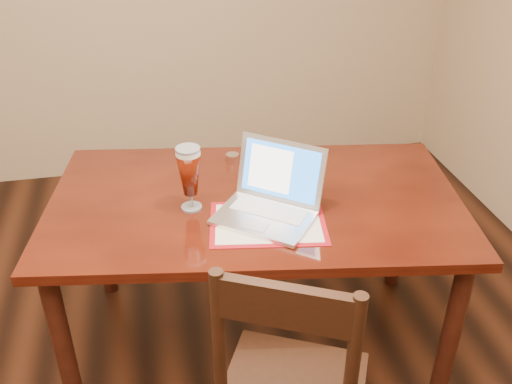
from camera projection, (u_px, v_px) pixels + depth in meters
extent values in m
cube|color=#481509|center=(255.00, 202.00, 2.36)|extent=(1.81, 1.20, 0.04)
cylinder|color=#37150D|center=(63.00, 347.00, 2.20)|extent=(0.07, 0.07, 0.75)
cylinder|color=#37150D|center=(451.00, 334.00, 2.25)|extent=(0.07, 0.07, 0.75)
cylinder|color=#37150D|center=(102.00, 231.00, 2.87)|extent=(0.07, 0.07, 0.75)
cylinder|color=#37150D|center=(400.00, 224.00, 2.92)|extent=(0.07, 0.07, 0.75)
cube|color=maroon|center=(268.00, 223.00, 2.18)|extent=(0.49, 0.38, 0.00)
cube|color=silver|center=(268.00, 223.00, 2.18)|extent=(0.44, 0.33, 0.00)
cube|color=silver|center=(264.00, 218.00, 2.19)|extent=(0.44, 0.42, 0.02)
cube|color=silver|center=(269.00, 210.00, 2.23)|extent=(0.30, 0.27, 0.00)
cube|color=silver|center=(256.00, 225.00, 2.14)|extent=(0.11, 0.11, 0.00)
cube|color=silver|center=(281.00, 171.00, 2.25)|extent=(0.33, 0.28, 0.24)
cube|color=blue|center=(280.00, 171.00, 2.24)|extent=(0.29, 0.24, 0.20)
cube|color=white|center=(270.00, 169.00, 2.26)|extent=(0.17, 0.15, 0.17)
cylinder|color=silver|center=(192.00, 207.00, 2.28)|extent=(0.08, 0.08, 0.01)
cylinder|color=silver|center=(191.00, 200.00, 2.26)|extent=(0.01, 0.01, 0.06)
cylinder|color=beige|center=(188.00, 152.00, 2.15)|extent=(0.09, 0.09, 0.02)
cylinder|color=silver|center=(188.00, 149.00, 2.14)|extent=(0.09, 0.09, 0.01)
cylinder|color=silver|center=(233.00, 158.00, 2.61)|extent=(0.06, 0.06, 0.04)
cylinder|color=silver|center=(252.00, 155.00, 2.63)|extent=(0.06, 0.06, 0.04)
cylinder|color=black|center=(220.00, 353.00, 1.62)|extent=(0.04, 0.04, 0.59)
cylinder|color=black|center=(351.00, 379.00, 1.54)|extent=(0.04, 0.04, 0.59)
cube|color=black|center=(286.00, 306.00, 1.47)|extent=(0.35, 0.19, 0.13)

